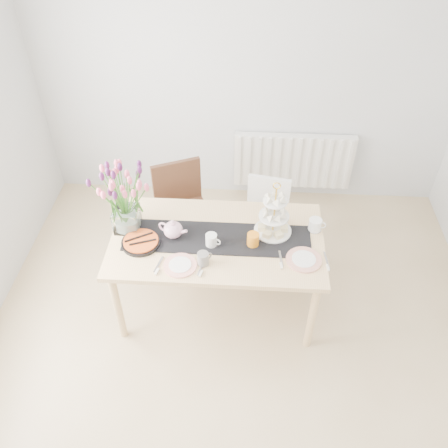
# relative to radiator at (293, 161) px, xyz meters

# --- Properties ---
(room_shell) EXTENTS (4.50, 4.50, 4.50)m
(room_shell) POSITION_rel_radiator_xyz_m (-0.50, -2.19, 0.85)
(room_shell) COLOR tan
(room_shell) RESTS_ON ground
(radiator) EXTENTS (1.20, 0.08, 0.60)m
(radiator) POSITION_rel_radiator_xyz_m (0.00, 0.00, 0.00)
(radiator) COLOR white
(radiator) RESTS_ON room_shell
(dining_table) EXTENTS (1.60, 0.90, 0.75)m
(dining_table) POSITION_rel_radiator_xyz_m (-0.67, -1.49, 0.22)
(dining_table) COLOR #D9B274
(dining_table) RESTS_ON ground
(chair_brown) EXTENTS (0.58, 0.58, 0.89)m
(chair_brown) POSITION_rel_radiator_xyz_m (-1.04, -0.82, 0.07)
(chair_brown) COLOR #3A2315
(chair_brown) RESTS_ON ground
(chair_white) EXTENTS (0.46, 0.46, 0.76)m
(chair_white) POSITION_rel_radiator_xyz_m (-0.28, -0.82, -0.01)
(chair_white) COLOR white
(chair_white) RESTS_ON ground
(table_runner) EXTENTS (1.40, 0.35, 0.01)m
(table_runner) POSITION_rel_radiator_xyz_m (-0.67, -1.49, 0.30)
(table_runner) COLOR black
(table_runner) RESTS_ON dining_table
(tulip_vase) EXTENTS (0.67, 0.67, 0.58)m
(tulip_vase) POSITION_rel_radiator_xyz_m (-1.36, -1.42, 0.67)
(tulip_vase) COLOR silver
(tulip_vase) RESTS_ON dining_table
(cake_stand) EXTENTS (0.28, 0.28, 0.42)m
(cake_stand) POSITION_rel_radiator_xyz_m (-0.25, -1.39, 0.42)
(cake_stand) COLOR gold
(cake_stand) RESTS_ON dining_table
(teapot) EXTENTS (0.28, 0.25, 0.15)m
(teapot) POSITION_rel_radiator_xyz_m (-0.99, -1.50, 0.37)
(teapot) COLOR silver
(teapot) RESTS_ON dining_table
(cream_jug) EXTENTS (0.11, 0.11, 0.10)m
(cream_jug) POSITION_rel_radiator_xyz_m (0.07, -1.35, 0.35)
(cream_jug) COLOR white
(cream_jug) RESTS_ON dining_table
(tart_tin) EXTENTS (0.29, 0.29, 0.04)m
(tart_tin) POSITION_rel_radiator_xyz_m (-1.23, -1.58, 0.32)
(tart_tin) COLOR black
(tart_tin) RESTS_ON dining_table
(mug_grey) EXTENTS (0.12, 0.12, 0.10)m
(mug_grey) POSITION_rel_radiator_xyz_m (-0.75, -1.75, 0.35)
(mug_grey) COLOR slate
(mug_grey) RESTS_ON dining_table
(mug_white) EXTENTS (0.11, 0.11, 0.10)m
(mug_white) POSITION_rel_radiator_xyz_m (-0.70, -1.57, 0.35)
(mug_white) COLOR white
(mug_white) RESTS_ON dining_table
(mug_orange) EXTENTS (0.12, 0.12, 0.11)m
(mug_orange) POSITION_rel_radiator_xyz_m (-0.40, -1.55, 0.35)
(mug_orange) COLOR orange
(mug_orange) RESTS_ON dining_table
(plate_left) EXTENTS (0.29, 0.29, 0.01)m
(plate_left) POSITION_rel_radiator_xyz_m (-0.91, -1.79, 0.31)
(plate_left) COLOR white
(plate_left) RESTS_ON dining_table
(plate_right) EXTENTS (0.29, 0.29, 0.01)m
(plate_right) POSITION_rel_radiator_xyz_m (-0.03, -1.68, 0.31)
(plate_right) COLOR silver
(plate_right) RESTS_ON dining_table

